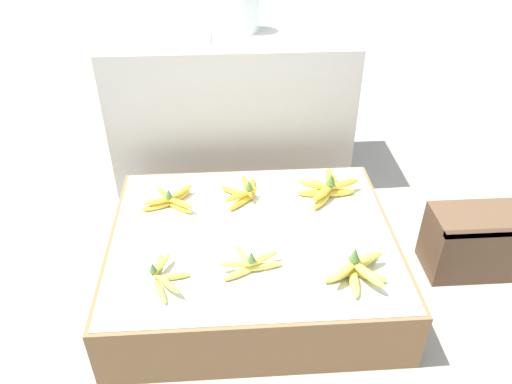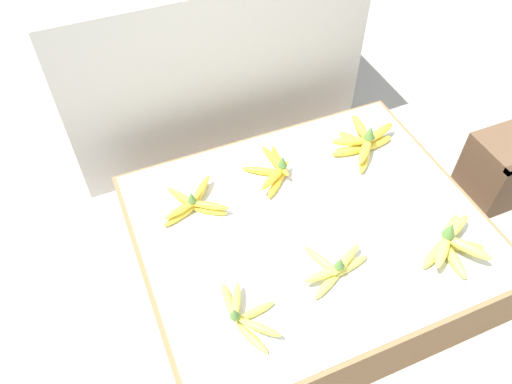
# 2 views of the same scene
# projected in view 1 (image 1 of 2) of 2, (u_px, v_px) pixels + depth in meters

# --- Properties ---
(ground_plane) EXTENTS (10.00, 10.00, 0.00)m
(ground_plane) POSITION_uv_depth(u_px,v_px,m) (253.00, 281.00, 2.02)
(ground_plane) COLOR gray
(display_platform) EXTENTS (1.07, 0.89, 0.25)m
(display_platform) POSITION_uv_depth(u_px,v_px,m) (253.00, 258.00, 1.95)
(display_platform) COLOR olive
(display_platform) RESTS_ON ground_plane
(back_vendor_table) EXTENTS (1.16, 0.49, 0.73)m
(back_vendor_table) POSITION_uv_depth(u_px,v_px,m) (231.00, 108.00, 2.51)
(back_vendor_table) COLOR beige
(back_vendor_table) RESTS_ON ground_plane
(wooden_crate) EXTENTS (0.36, 0.21, 0.27)m
(wooden_crate) POSITION_uv_depth(u_px,v_px,m) (473.00, 242.00, 2.01)
(wooden_crate) COLOR brown
(wooden_crate) RESTS_ON ground_plane
(banana_bunch_front_left) EXTENTS (0.14, 0.24, 0.08)m
(banana_bunch_front_left) POSITION_uv_depth(u_px,v_px,m) (163.00, 275.00, 1.66)
(banana_bunch_front_left) COLOR gold
(banana_bunch_front_left) RESTS_ON display_platform
(banana_bunch_front_midleft) EXTENTS (0.22, 0.19, 0.09)m
(banana_bunch_front_midleft) POSITION_uv_depth(u_px,v_px,m) (250.00, 263.00, 1.71)
(banana_bunch_front_midleft) COLOR #DBCC4C
(banana_bunch_front_midleft) RESTS_ON display_platform
(banana_bunch_front_midright) EXTENTS (0.23, 0.22, 0.12)m
(banana_bunch_front_midright) POSITION_uv_depth(u_px,v_px,m) (358.00, 270.00, 1.67)
(banana_bunch_front_midright) COLOR #DBCC4C
(banana_bunch_front_midright) RESTS_ON display_platform
(banana_bunch_middle_left) EXTENTS (0.22, 0.19, 0.08)m
(banana_bunch_middle_left) POSITION_uv_depth(u_px,v_px,m) (171.00, 199.00, 2.01)
(banana_bunch_middle_left) COLOR gold
(banana_bunch_middle_left) RESTS_ON display_platform
(banana_bunch_middle_midleft) EXTENTS (0.16, 0.23, 0.10)m
(banana_bunch_middle_midleft) POSITION_uv_depth(u_px,v_px,m) (244.00, 192.00, 2.05)
(banana_bunch_middle_midleft) COLOR gold
(banana_bunch_middle_midleft) RESTS_ON display_platform
(banana_bunch_middle_midright) EXTENTS (0.27, 0.25, 0.11)m
(banana_bunch_middle_midright) POSITION_uv_depth(u_px,v_px,m) (327.00, 188.00, 2.06)
(banana_bunch_middle_midright) COLOR gold
(banana_bunch_middle_midright) RESTS_ON display_platform
(glass_jar) EXTENTS (0.15, 0.15, 0.19)m
(glass_jar) POSITION_uv_depth(u_px,v_px,m) (244.00, 10.00, 2.29)
(glass_jar) COLOR silver
(glass_jar) RESTS_ON back_vendor_table
(foam_tray_white) EXTENTS (0.24, 0.16, 0.02)m
(foam_tray_white) POSITION_uv_depth(u_px,v_px,m) (184.00, 37.00, 2.25)
(foam_tray_white) COLOR white
(foam_tray_white) RESTS_ON back_vendor_table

